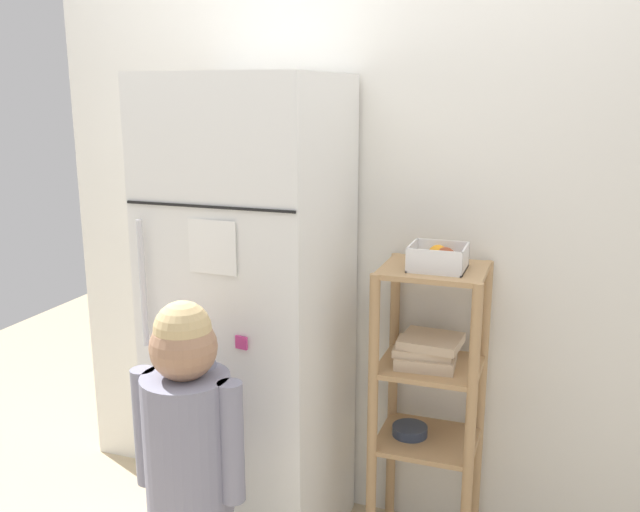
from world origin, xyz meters
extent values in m
cube|color=silver|center=(0.00, 0.36, 1.12)|extent=(2.49, 0.03, 2.24)
cube|color=white|center=(-0.27, 0.02, 0.87)|extent=(0.58, 0.62, 1.74)
cube|color=black|center=(-0.27, -0.29, 1.34)|extent=(0.57, 0.01, 0.01)
cylinder|color=silver|center=(-0.50, -0.31, 1.08)|extent=(0.02, 0.02, 0.42)
cube|color=white|center=(-0.26, -0.29, 1.21)|extent=(0.16, 0.01, 0.17)
cube|color=#C4357A|center=(-0.16, -0.29, 0.92)|extent=(0.04, 0.01, 0.04)
cube|color=#753BF1|center=(-0.27, -0.29, 0.76)|extent=(0.04, 0.01, 0.04)
cube|color=#C6B30B|center=(-0.43, -0.29, 0.65)|extent=(0.04, 0.02, 0.04)
cube|color=#BD0DE9|center=(-0.23, -0.29, 0.65)|extent=(0.04, 0.02, 0.04)
cube|color=#5314D7|center=(-0.24, -0.29, 0.72)|extent=(0.04, 0.02, 0.04)
cube|color=orange|center=(-0.30, -0.29, 0.76)|extent=(0.04, 0.01, 0.04)
cube|color=blue|center=(-0.29, -0.29, 0.67)|extent=(0.04, 0.02, 0.04)
cylinder|color=gray|center=(-0.24, -0.51, 0.67)|extent=(0.26, 0.26, 0.43)
sphere|color=gray|center=(-0.24, -0.43, 0.87)|extent=(0.11, 0.11, 0.11)
sphere|color=#A87A5B|center=(-0.24, -0.51, 0.97)|extent=(0.19, 0.19, 0.19)
sphere|color=tan|center=(-0.24, -0.51, 1.03)|extent=(0.17, 0.17, 0.17)
cylinder|color=gray|center=(-0.38, -0.51, 0.70)|extent=(0.07, 0.07, 0.37)
cylinder|color=gray|center=(-0.10, -0.51, 0.70)|extent=(0.07, 0.07, 0.37)
cylinder|color=tan|center=(0.18, 0.01, 0.55)|extent=(0.04, 0.04, 1.09)
cylinder|color=tan|center=(0.52, 0.01, 0.55)|extent=(0.04, 0.04, 1.09)
cylinder|color=tan|center=(0.18, 0.31, 0.55)|extent=(0.04, 0.04, 1.09)
cylinder|color=tan|center=(0.52, 0.31, 0.55)|extent=(0.04, 0.04, 1.09)
cube|color=tan|center=(0.35, 0.16, 1.08)|extent=(0.35, 0.32, 0.02)
cube|color=tan|center=(0.35, 0.16, 0.73)|extent=(0.35, 0.32, 0.02)
cube|color=tan|center=(0.35, 0.16, 0.44)|extent=(0.35, 0.32, 0.02)
cube|color=#C6AD8E|center=(0.34, 0.15, 0.76)|extent=(0.22, 0.20, 0.04)
cube|color=#C6AD8E|center=(0.33, 0.16, 0.80)|extent=(0.22, 0.20, 0.03)
cube|color=#C6AD8E|center=(0.35, 0.16, 0.83)|extent=(0.22, 0.20, 0.03)
cylinder|color=#2D384C|center=(0.28, 0.16, 0.47)|extent=(0.13, 0.13, 0.04)
cube|color=white|center=(0.36, 0.14, 1.10)|extent=(0.19, 0.17, 0.01)
cube|color=white|center=(0.36, 0.06, 1.13)|extent=(0.19, 0.01, 0.08)
cube|color=white|center=(0.36, 0.22, 1.13)|extent=(0.19, 0.01, 0.08)
cube|color=white|center=(0.27, 0.14, 1.13)|extent=(0.01, 0.17, 0.08)
cube|color=white|center=(0.45, 0.14, 1.13)|extent=(0.01, 0.17, 0.08)
sphere|color=brown|center=(0.39, 0.15, 1.13)|extent=(0.07, 0.07, 0.07)
sphere|color=orange|center=(0.36, 0.17, 1.13)|extent=(0.07, 0.07, 0.07)
camera|label=1|loc=(0.73, -2.10, 1.68)|focal=38.45mm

